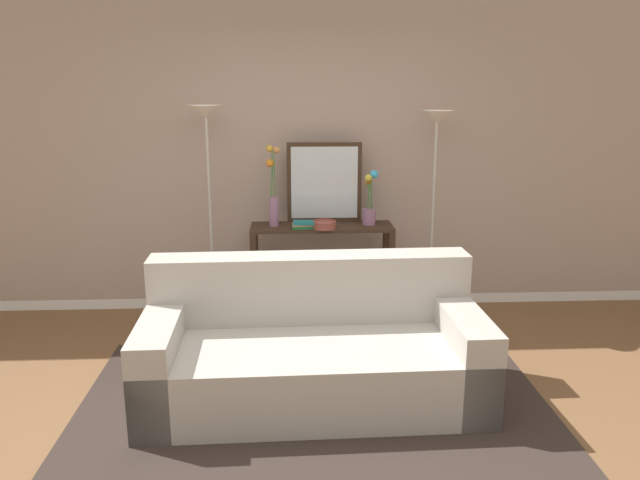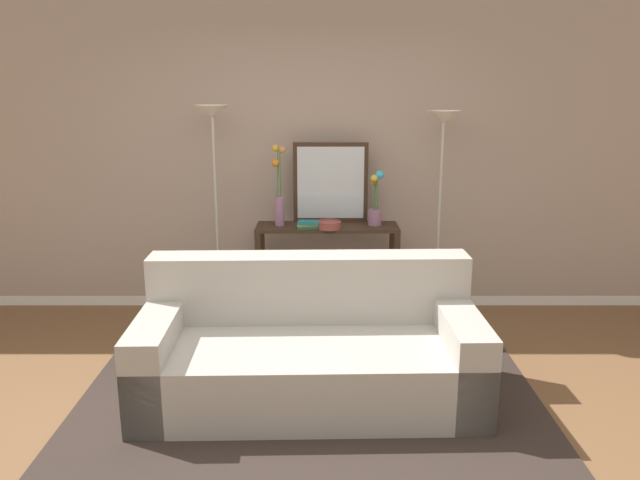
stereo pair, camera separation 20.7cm
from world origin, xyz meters
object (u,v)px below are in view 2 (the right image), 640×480
at_px(vase_tall_flowers, 277,194).
at_px(couch, 308,352).
at_px(book_stack, 308,225).
at_px(floor_lamp_left, 212,154).
at_px(floor_lamp_right, 440,158).
at_px(console_table, 326,256).
at_px(fruit_bowl, 328,225).
at_px(wall_mirror, 329,183).
at_px(book_row_under_console, 283,313).
at_px(vase_short_flowers, 374,204).

bearing_deg(vase_tall_flowers, couch, -78.64).
distance_m(couch, book_stack, 1.38).
bearing_deg(floor_lamp_left, floor_lamp_right, -0.00).
bearing_deg(book_stack, console_table, 33.00).
relative_size(floor_lamp_right, fruit_bowl, 9.02).
bearing_deg(wall_mirror, couch, -95.96).
distance_m(couch, console_table, 1.39).
bearing_deg(console_table, couch, -95.39).
relative_size(couch, fruit_bowl, 10.97).
bearing_deg(vase_tall_flowers, wall_mirror, 17.74).
relative_size(floor_lamp_right, book_stack, 8.22).
xyz_separation_m(couch, book_row_under_console, (-0.24, 1.36, -0.25)).
xyz_separation_m(floor_lamp_right, book_stack, (-1.08, -0.07, -0.54)).
bearing_deg(vase_short_flowers, vase_tall_flowers, -179.04).
relative_size(floor_lamp_left, floor_lamp_right, 1.02).
xyz_separation_m(couch, vase_tall_flowers, (-0.28, 1.37, 0.80)).
xyz_separation_m(book_stack, book_row_under_console, (-0.22, 0.10, -0.81)).
bearing_deg(console_table, vase_short_flowers, 3.26).
distance_m(wall_mirror, vase_short_flowers, 0.43).
xyz_separation_m(fruit_bowl, book_stack, (-0.16, 0.01, -0.00)).
distance_m(floor_lamp_right, fruit_bowl, 1.07).
bearing_deg(vase_tall_flowers, vase_short_flowers, 0.96).
relative_size(vase_short_flowers, book_row_under_console, 2.06).
relative_size(vase_tall_flowers, vase_short_flowers, 1.45).
bearing_deg(fruit_bowl, floor_lamp_right, 5.16).
relative_size(floor_lamp_left, book_stack, 8.42).
xyz_separation_m(console_table, book_row_under_console, (-0.37, -0.00, -0.51)).
bearing_deg(floor_lamp_left, fruit_bowl, -5.04).
distance_m(console_table, vase_short_flowers, 0.60).
bearing_deg(book_row_under_console, fruit_bowl, -15.99).
bearing_deg(floor_lamp_right, fruit_bowl, -174.84).
bearing_deg(book_row_under_console, vase_short_flowers, 1.70).
bearing_deg(book_stack, book_row_under_console, 156.18).
height_order(floor_lamp_left, fruit_bowl, floor_lamp_left).
xyz_separation_m(floor_lamp_left, vase_tall_flowers, (0.52, 0.04, -0.34)).
bearing_deg(floor_lamp_right, book_row_under_console, 178.80).
height_order(fruit_bowl, book_row_under_console, fruit_bowl).
bearing_deg(fruit_bowl, vase_short_flowers, 18.92).
bearing_deg(couch, book_stack, 90.94).
bearing_deg(floor_lamp_left, vase_tall_flowers, 4.04).
bearing_deg(floor_lamp_right, floor_lamp_left, 180.00).
bearing_deg(couch, book_row_under_console, 100.02).
bearing_deg(wall_mirror, floor_lamp_right, -10.98).
bearing_deg(wall_mirror, console_table, -101.13).
bearing_deg(floor_lamp_left, book_row_under_console, 2.82).
xyz_separation_m(console_table, vase_tall_flowers, (-0.40, 0.01, 0.54)).
bearing_deg(floor_lamp_right, wall_mirror, 169.02).
bearing_deg(fruit_bowl, wall_mirror, 86.88).
bearing_deg(fruit_bowl, vase_tall_flowers, 164.08).
bearing_deg(book_stack, couch, -89.06).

